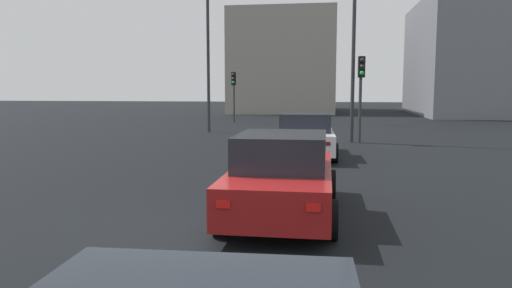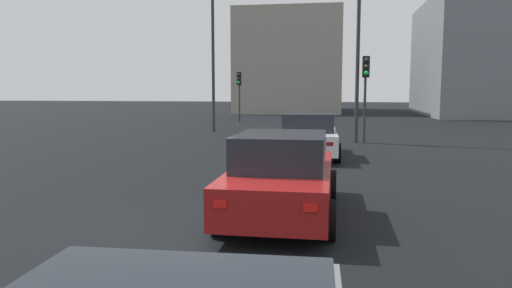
{
  "view_description": "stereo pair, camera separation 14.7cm",
  "coord_description": "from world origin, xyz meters",
  "px_view_note": "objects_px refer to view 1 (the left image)",
  "views": [
    {
      "loc": [
        -7.55,
        -2.36,
        2.35
      ],
      "look_at": [
        1.8,
        -0.96,
        1.25
      ],
      "focal_mm": 33.53,
      "sensor_mm": 36.0,
      "label": 1
    },
    {
      "loc": [
        -7.53,
        -2.5,
        2.35
      ],
      "look_at": [
        1.8,
        -0.96,
        1.25
      ],
      "focal_mm": 33.53,
      "sensor_mm": 36.0,
      "label": 2
    }
  ],
  "objects_px": {
    "car_red_left_second": "(283,176)",
    "traffic_light_near_left": "(360,80)",
    "street_lamp_kerbside": "(354,22)",
    "traffic_light_near_right": "(361,81)",
    "street_lamp_far": "(208,40)",
    "traffic_light_far_left": "(234,86)",
    "car_white_left_lead": "(305,135)"
  },
  "relations": [
    {
      "from": "car_red_left_second",
      "to": "street_lamp_far",
      "type": "xyz_separation_m",
      "value": [
        16.66,
        5.59,
        4.18
      ]
    },
    {
      "from": "car_white_left_lead",
      "to": "traffic_light_far_left",
      "type": "relative_size",
      "value": 1.3
    },
    {
      "from": "traffic_light_far_left",
      "to": "street_lamp_kerbside",
      "type": "height_order",
      "value": "street_lamp_kerbside"
    },
    {
      "from": "car_white_left_lead",
      "to": "traffic_light_near_left",
      "type": "height_order",
      "value": "traffic_light_near_left"
    },
    {
      "from": "car_red_left_second",
      "to": "traffic_light_near_left",
      "type": "relative_size",
      "value": 1.11
    },
    {
      "from": "car_red_left_second",
      "to": "traffic_light_near_left",
      "type": "bearing_deg",
      "value": -6.91
    },
    {
      "from": "traffic_light_near_right",
      "to": "street_lamp_far",
      "type": "relative_size",
      "value": 0.44
    },
    {
      "from": "street_lamp_kerbside",
      "to": "street_lamp_far",
      "type": "distance_m",
      "value": 8.47
    },
    {
      "from": "traffic_light_near_left",
      "to": "street_lamp_far",
      "type": "height_order",
      "value": "street_lamp_far"
    },
    {
      "from": "traffic_light_near_right",
      "to": "traffic_light_far_left",
      "type": "distance_m",
      "value": 14.26
    },
    {
      "from": "street_lamp_kerbside",
      "to": "traffic_light_near_left",
      "type": "bearing_deg",
      "value": -5.4
    },
    {
      "from": "traffic_light_near_left",
      "to": "street_lamp_kerbside",
      "type": "relative_size",
      "value": 0.45
    },
    {
      "from": "car_red_left_second",
      "to": "traffic_light_far_left",
      "type": "height_order",
      "value": "traffic_light_far_left"
    },
    {
      "from": "car_white_left_lead",
      "to": "car_red_left_second",
      "type": "height_order",
      "value": "car_red_left_second"
    },
    {
      "from": "car_red_left_second",
      "to": "street_lamp_kerbside",
      "type": "relative_size",
      "value": 0.5
    },
    {
      "from": "street_lamp_far",
      "to": "traffic_light_far_left",
      "type": "bearing_deg",
      "value": 0.89
    },
    {
      "from": "car_white_left_lead",
      "to": "traffic_light_near_right",
      "type": "distance_m",
      "value": 5.33
    },
    {
      "from": "car_white_left_lead",
      "to": "traffic_light_near_right",
      "type": "xyz_separation_m",
      "value": [
        4.46,
        -2.16,
        1.96
      ]
    },
    {
      "from": "traffic_light_near_left",
      "to": "traffic_light_far_left",
      "type": "xyz_separation_m",
      "value": [
        1.14,
        8.56,
        -0.38
      ]
    },
    {
      "from": "traffic_light_near_right",
      "to": "street_lamp_far",
      "type": "bearing_deg",
      "value": -127.23
    },
    {
      "from": "car_white_left_lead",
      "to": "traffic_light_near_right",
      "type": "height_order",
      "value": "traffic_light_near_right"
    },
    {
      "from": "car_red_left_second",
      "to": "traffic_light_far_left",
      "type": "bearing_deg",
      "value": 13.38
    },
    {
      "from": "traffic_light_near_left",
      "to": "traffic_light_near_right",
      "type": "bearing_deg",
      "value": -9.14
    },
    {
      "from": "car_white_left_lead",
      "to": "car_red_left_second",
      "type": "distance_m",
      "value": 7.93
    },
    {
      "from": "traffic_light_near_right",
      "to": "street_lamp_kerbside",
      "type": "bearing_deg",
      "value": -136.91
    },
    {
      "from": "traffic_light_far_left",
      "to": "street_lamp_far",
      "type": "xyz_separation_m",
      "value": [
        -7.59,
        -0.12,
        2.39
      ]
    },
    {
      "from": "traffic_light_near_right",
      "to": "street_lamp_kerbside",
      "type": "height_order",
      "value": "street_lamp_kerbside"
    },
    {
      "from": "traffic_light_far_left",
      "to": "street_lamp_far",
      "type": "relative_size",
      "value": 0.41
    },
    {
      "from": "car_red_left_second",
      "to": "traffic_light_near_right",
      "type": "bearing_deg",
      "value": -9.99
    },
    {
      "from": "car_red_left_second",
      "to": "car_white_left_lead",
      "type": "bearing_deg",
      "value": -0.2
    },
    {
      "from": "traffic_light_far_left",
      "to": "street_lamp_far",
      "type": "bearing_deg",
      "value": 7.47
    },
    {
      "from": "traffic_light_near_left",
      "to": "car_red_left_second",
      "type": "bearing_deg",
      "value": -12.74
    }
  ]
}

